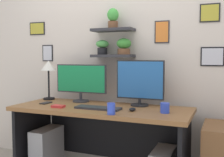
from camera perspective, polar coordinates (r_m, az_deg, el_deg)
The scene contains 12 objects.
back_wall_assembly at distance 3.13m, azimuth 1.02°, elevation 6.45°, with size 4.40×0.24×2.70m.
desk at distance 2.87m, azimuth -1.82°, elevation -9.67°, with size 1.75×0.68×0.75m.
monitor_left at distance 3.09m, azimuth -6.31°, elevation -0.50°, with size 0.60×0.18×0.41m.
monitor_right at distance 2.83m, azimuth 5.71°, elevation -0.75°, with size 0.49×0.18×0.46m.
keyboard at distance 2.67m, azimuth -2.87°, elevation -5.99°, with size 0.44×0.14×0.02m, color #2D2D33.
computer_mouse at distance 2.58m, azimuth 4.16°, elevation -6.26°, with size 0.06×0.09×0.03m, color black.
desk_lamp at distance 3.30m, azimuth -12.76°, elevation 1.86°, with size 0.17×0.17×0.45m.
cell_phone at distance 3.07m, azimuth -13.28°, elevation -4.84°, with size 0.07×0.14×0.01m, color black.
coffee_mug at distance 2.52m, azimuth 10.68°, elevation -5.89°, with size 0.08×0.08×0.09m, color blue.
pen_cup at distance 2.42m, azimuth -0.16°, elevation -6.13°, with size 0.07×0.07×0.10m, color blue.
scissors_tray at distance 2.79m, azimuth -10.87°, elevation -5.57°, with size 0.12×0.08×0.02m, color red.
computer_tower_left at distance 3.19m, azimuth -13.06°, elevation -14.00°, with size 0.18×0.40×0.48m, color #99999E.
Camera 1 is at (1.14, -2.48, 1.25)m, focal length 45.04 mm.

